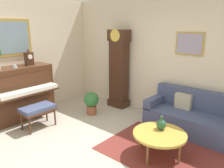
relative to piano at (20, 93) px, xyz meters
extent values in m
cube|color=#B2A899|center=(2.23, -0.04, -0.67)|extent=(6.40, 6.00, 0.10)
cube|color=beige|center=(-0.37, -0.04, 0.78)|extent=(0.10, 4.90, 2.80)
cube|color=#B28E3D|center=(-0.30, 0.00, 1.23)|extent=(0.03, 1.10, 0.84)
cube|color=#7A93A3|center=(-0.29, 0.00, 1.23)|extent=(0.01, 0.98, 0.72)
cube|color=beige|center=(2.23, 2.36, 0.78)|extent=(5.30, 0.10, 2.80)
cube|color=#B28E3D|center=(2.98, 2.29, 1.13)|extent=(0.60, 0.03, 0.48)
cube|color=#998EA8|center=(2.98, 2.28, 1.13)|extent=(0.54, 0.01, 0.42)
cube|color=maroon|center=(3.28, 0.84, -0.61)|extent=(2.10, 1.50, 0.01)
cube|color=#4C2B19|center=(-0.02, 0.00, -0.01)|extent=(0.60, 1.44, 1.22)
cube|color=#4C2B19|center=(0.41, 0.00, 0.06)|extent=(0.28, 1.38, 0.04)
cube|color=white|center=(0.41, 0.00, 0.12)|extent=(0.26, 1.32, 0.08)
cube|color=#4C2B19|center=(0.30, 0.00, 0.36)|extent=(0.03, 1.20, 0.20)
cube|color=#4C2B19|center=(0.77, -0.04, -0.24)|extent=(0.42, 0.70, 0.04)
cube|color=#424C70|center=(0.77, -0.04, -0.18)|extent=(0.40, 0.68, 0.08)
cylinder|color=#4C2B19|center=(0.93, -0.34, -0.44)|extent=(0.04, 0.04, 0.36)
cylinder|color=#4C2B19|center=(0.93, 0.26, -0.44)|extent=(0.04, 0.04, 0.36)
cylinder|color=#4C2B19|center=(0.61, -0.34, -0.44)|extent=(0.04, 0.04, 0.36)
cylinder|color=#4C2B19|center=(0.61, 0.26, -0.44)|extent=(0.04, 0.04, 0.36)
cube|color=#3D2316|center=(1.25, 2.08, -0.53)|extent=(0.52, 0.34, 0.18)
cube|color=#3D2316|center=(1.25, 2.08, 0.27)|extent=(0.44, 0.28, 1.78)
cube|color=#3D2316|center=(1.25, 2.08, 1.26)|extent=(0.52, 0.32, 0.28)
cylinder|color=gold|center=(1.25, 1.93, 1.26)|extent=(0.30, 0.02, 0.30)
cylinder|color=gold|center=(1.25, 2.03, 0.33)|extent=(0.03, 0.03, 0.70)
cube|color=#424C70|center=(3.38, 1.84, -0.41)|extent=(1.90, 0.80, 0.42)
cube|color=#424C70|center=(3.38, 2.14, 0.00)|extent=(1.90, 0.20, 0.44)
cube|color=#424C70|center=(2.52, 1.84, -0.12)|extent=(0.18, 0.80, 0.20)
cube|color=#B7AD93|center=(3.08, 1.98, -0.04)|extent=(0.34, 0.12, 0.32)
cylinder|color=gold|center=(3.24, 0.69, -0.23)|extent=(0.88, 0.88, 0.04)
torus|color=brown|center=(3.24, 0.69, -0.23)|extent=(0.88, 0.88, 0.04)
cylinder|color=brown|center=(3.24, 1.05, -0.43)|extent=(0.04, 0.04, 0.37)
cylinder|color=brown|center=(3.60, 0.69, -0.43)|extent=(0.04, 0.04, 0.37)
cylinder|color=brown|center=(3.24, 0.33, -0.43)|extent=(0.04, 0.04, 0.37)
cylinder|color=brown|center=(2.88, 0.69, -0.43)|extent=(0.04, 0.04, 0.37)
cube|color=#3D2316|center=(0.00, 0.30, 0.75)|extent=(0.12, 0.18, 0.30)
cylinder|color=white|center=(0.06, 0.30, 0.80)|extent=(0.01, 0.11, 0.11)
cone|color=#3D2316|center=(0.00, 0.30, 0.94)|extent=(0.10, 0.10, 0.08)
cylinder|color=#ADC6D6|center=(0.04, -0.08, 0.61)|extent=(0.12, 0.12, 0.01)
cylinder|color=#ADC6D6|center=(0.04, -0.08, 0.63)|extent=(0.08, 0.08, 0.06)
cylinder|color=#234C33|center=(3.19, 0.82, -0.20)|extent=(0.09, 0.09, 0.01)
sphere|color=#285638|center=(3.19, 0.82, -0.12)|extent=(0.17, 0.17, 0.17)
cylinder|color=#285638|center=(3.19, 0.82, -0.01)|extent=(0.04, 0.04, 0.08)
cylinder|color=#935138|center=(1.11, 1.20, -0.51)|extent=(0.24, 0.24, 0.22)
sphere|color=#2D6B33|center=(1.11, 1.20, -0.24)|extent=(0.36, 0.36, 0.36)
camera|label=1|loc=(4.79, -2.34, 1.52)|focal=35.41mm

